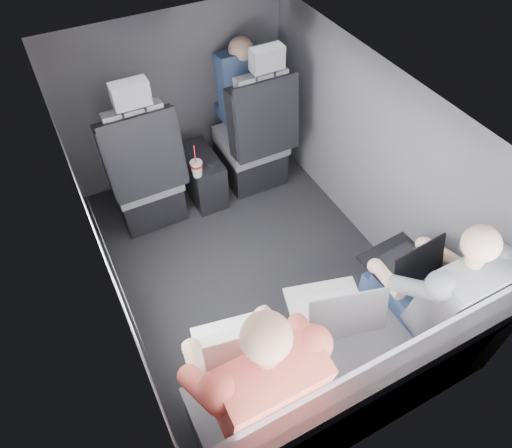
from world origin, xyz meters
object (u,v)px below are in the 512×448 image
front_seat_right (254,142)px  laptop_black (403,261)px  soda_cup (197,168)px  laptop_silver (333,308)px  front_seat_left (145,178)px  passenger_rear_left (253,378)px  center_console (202,176)px  passenger_rear_right (432,290)px  laptop_white (234,347)px  passenger_front_right (242,88)px  rear_bench (345,379)px

front_seat_right → laptop_black: 1.61m
soda_cup → laptop_silver: bearing=-84.9°
front_seat_left → passenger_rear_left: passenger_rear_left is taller
center_console → passenger_rear_right: bearing=-72.8°
soda_cup → laptop_silver: 1.53m
soda_cup → passenger_rear_left: bearing=-103.3°
laptop_white → passenger_rear_right: size_ratio=0.32×
front_seat_right → passenger_front_right: (0.03, 0.26, 0.34)m
rear_bench → passenger_front_right: bearing=77.6°
laptop_silver → laptop_black: bearing=8.4°
laptop_black → passenger_front_right: 1.85m
passenger_rear_left → passenger_rear_right: 1.06m
front_seat_right → laptop_silver: front_seat_right is taller
front_seat_left → passenger_front_right: size_ratio=1.79×
front_seat_left → laptop_white: 1.64m
front_seat_left → laptop_black: size_ratio=3.40×
passenger_rear_right → laptop_white: bearing=170.3°
front_seat_right → passenger_rear_left: size_ratio=0.99×
laptop_black → soda_cup: bearing=114.3°
front_seat_right → rear_bench: front_seat_right is taller
front_seat_left → laptop_silver: front_seat_left is taller
center_console → passenger_rear_left: (-0.49, -1.85, 0.45)m
laptop_silver → passenger_rear_right: bearing=-14.8°
front_seat_left → rear_bench: bearing=-76.7°
front_seat_left → passenger_rear_right: 2.09m
passenger_rear_right → rear_bench: bearing=-170.5°
laptop_black → front_seat_left: bearing=122.2°
laptop_black → passenger_rear_left: 1.06m
laptop_black → laptop_white: bearing=-178.2°
rear_bench → passenger_rear_right: size_ratio=1.34×
front_seat_right → passenger_front_right: size_ratio=1.79×
laptop_silver → front_seat_right: bearing=76.0°
rear_bench → center_console: bearing=90.0°
laptop_silver → rear_bench: bearing=-98.6°
laptop_white → laptop_black: 1.05m
laptop_silver → passenger_front_right: passenger_front_right is taller
passenger_rear_right → passenger_front_right: size_ratio=1.69×
front_seat_right → laptop_silver: bearing=-104.0°
laptop_silver → passenger_rear_right: 0.55m
front_seat_right → passenger_rear_left: (-0.94, -1.81, 0.25)m
rear_bench → laptop_silver: bearing=81.4°
front_seat_right → center_console: 0.49m
soda_cup → rear_bench: bearing=-86.7°
soda_cup → passenger_rear_right: passenger_rear_right is taller
center_console → passenger_rear_left: size_ratio=0.37×
soda_cup → passenger_rear_left: passenger_rear_left is taller
center_console → soda_cup: size_ratio=1.75×
rear_bench → passenger_rear_right: (0.57, 0.10, 0.31)m
passenger_rear_left → passenger_front_right: 2.28m
front_seat_left → laptop_silver: bearing=-73.7°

